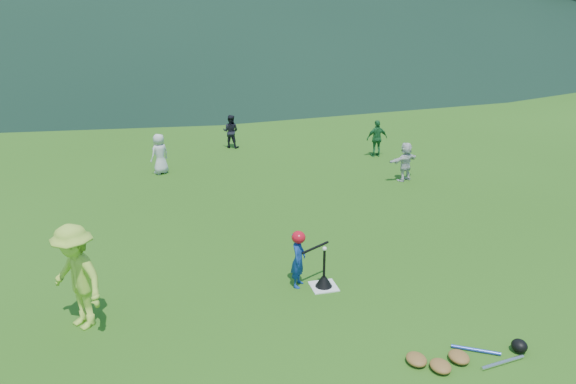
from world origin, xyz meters
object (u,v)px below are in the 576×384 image
at_px(batter_child, 298,260).
at_px(adult_coach, 77,277).
at_px(fielder_c, 377,138).
at_px(fielder_d, 405,162).
at_px(fielder_b, 231,131).
at_px(fielder_a, 160,154).
at_px(home_plate, 324,286).
at_px(batting_tee, 324,280).
at_px(equipment_pile, 460,357).

distance_m(batter_child, adult_coach, 3.59).
relative_size(fielder_c, fielder_d, 1.08).
bearing_deg(fielder_b, fielder_a, 70.53).
height_order(batter_child, fielder_c, fielder_c).
xyz_separation_m(home_plate, fielder_c, (4.14, 7.48, 0.56)).
height_order(fielder_a, batting_tee, fielder_a).
height_order(batter_child, batting_tee, batter_child).
bearing_deg(equipment_pile, fielder_a, 110.39).
bearing_deg(fielder_d, adult_coach, 11.92).
xyz_separation_m(fielder_a, batting_tee, (2.47, -7.38, -0.44)).
bearing_deg(batter_child, batting_tee, -80.37).
height_order(batter_child, equipment_pile, batter_child).
distance_m(fielder_a, fielder_d, 6.82).
relative_size(fielder_c, batting_tee, 1.69).
bearing_deg(batting_tee, equipment_pile, -64.30).
distance_m(fielder_a, equipment_pile, 10.52).
relative_size(fielder_a, fielder_c, 1.00).
relative_size(fielder_c, equipment_pile, 0.64).
xyz_separation_m(home_plate, fielder_a, (-2.47, 7.38, 0.56)).
bearing_deg(fielder_b, fielder_c, 179.43).
bearing_deg(batter_child, fielder_b, 29.53).
distance_m(fielder_b, fielder_c, 4.77).
xyz_separation_m(home_plate, adult_coach, (-3.97, -0.21, 0.83)).
distance_m(adult_coach, batting_tee, 4.04).
xyz_separation_m(fielder_a, fielder_c, (6.61, 0.10, 0.00)).
xyz_separation_m(batter_child, batting_tee, (0.42, -0.17, -0.37)).
bearing_deg(fielder_b, batting_tee, 117.25).
xyz_separation_m(fielder_b, fielder_c, (4.24, -2.18, 0.03)).
distance_m(adult_coach, fielder_b, 10.61).
relative_size(fielder_a, fielder_b, 1.05).
bearing_deg(fielder_a, home_plate, 74.05).
distance_m(batter_child, fielder_b, 9.50).
xyz_separation_m(home_plate, fielder_b, (-0.10, 9.66, 0.54)).
height_order(fielder_b, fielder_d, fielder_b).
bearing_deg(adult_coach, fielder_d, 85.84).
bearing_deg(fielder_a, batting_tee, 74.05).
distance_m(fielder_c, fielder_d, 2.42).
bearing_deg(fielder_c, batting_tee, 61.20).
xyz_separation_m(batter_child, fielder_c, (4.56, 7.31, 0.07)).
height_order(home_plate, fielder_b, fielder_b).
relative_size(adult_coach, fielder_b, 1.53).
bearing_deg(batter_child, adult_coach, 127.52).
xyz_separation_m(batter_child, fielder_b, (0.32, 9.49, 0.04)).
distance_m(fielder_b, equipment_pile, 12.21).
bearing_deg(fielder_d, batter_child, 26.55).
height_order(home_plate, batting_tee, batting_tee).
height_order(fielder_a, fielder_d, fielder_a).
bearing_deg(fielder_b, equipment_pile, 122.73).
bearing_deg(fielder_d, fielder_b, -70.38).
bearing_deg(fielder_a, fielder_b, -170.62).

